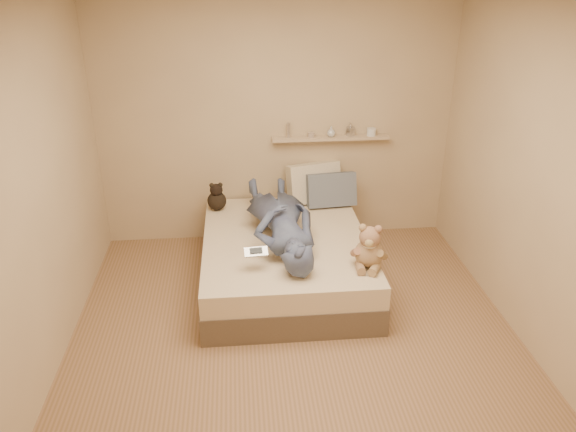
{
  "coord_description": "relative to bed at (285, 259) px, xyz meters",
  "views": [
    {
      "loc": [
        -0.4,
        -3.61,
        2.81
      ],
      "look_at": [
        0.0,
        0.65,
        0.8
      ],
      "focal_mm": 35.0,
      "sensor_mm": 36.0,
      "label": 1
    }
  ],
  "objects": [
    {
      "name": "bed",
      "position": [
        0.0,
        0.0,
        0.0
      ],
      "size": [
        1.5,
        1.9,
        0.45
      ],
      "color": "brown",
      "rests_on": "floor"
    },
    {
      "name": "person",
      "position": [
        -0.04,
        -0.01,
        0.41
      ],
      "size": [
        0.75,
        1.63,
        0.38
      ],
      "primitive_type": "imported",
      "rotation": [
        0.0,
        0.0,
        3.26
      ],
      "color": "#4B5B76",
      "rests_on": "bed"
    },
    {
      "name": "teddy_bear",
      "position": [
        0.64,
        -0.59,
        0.39
      ],
      "size": [
        0.31,
        0.32,
        0.39
      ],
      "color": "#9B7255",
      "rests_on": "bed"
    },
    {
      "name": "game_console",
      "position": [
        -0.29,
        -0.55,
        0.4
      ],
      "size": [
        0.2,
        0.1,
        0.07
      ],
      "color": "#ADB0B4",
      "rests_on": "bed"
    },
    {
      "name": "room",
      "position": [
        0.0,
        -0.93,
        1.08
      ],
      "size": [
        3.8,
        3.8,
        3.8
      ],
      "color": "#90694A",
      "rests_on": "ground"
    },
    {
      "name": "pillow_cream",
      "position": [
        0.37,
        0.83,
        0.43
      ],
      "size": [
        0.59,
        0.38,
        0.42
      ],
      "primitive_type": "cube",
      "rotation": [
        -0.21,
        0.0,
        0.28
      ],
      "color": "beige",
      "rests_on": "bed"
    },
    {
      "name": "wall_shelf",
      "position": [
        0.55,
        0.91,
        0.88
      ],
      "size": [
        1.2,
        0.12,
        0.03
      ],
      "primitive_type": "cube",
      "color": "tan",
      "rests_on": "wall_back"
    },
    {
      "name": "pillow_grey",
      "position": [
        0.53,
        0.69,
        0.4
      ],
      "size": [
        0.52,
        0.27,
        0.37
      ],
      "primitive_type": "cube",
      "rotation": [
        -0.27,
        0.0,
        0.09
      ],
      "color": "slate",
      "rests_on": "bed"
    },
    {
      "name": "shelf_bottles",
      "position": [
        0.66,
        0.91,
        0.94
      ],
      "size": [
        0.91,
        0.11,
        0.16
      ],
      "color": "silver",
      "rests_on": "wall_shelf"
    },
    {
      "name": "dark_plush",
      "position": [
        -0.63,
        0.68,
        0.35
      ],
      "size": [
        0.19,
        0.19,
        0.29
      ],
      "color": "black",
      "rests_on": "bed"
    }
  ]
}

